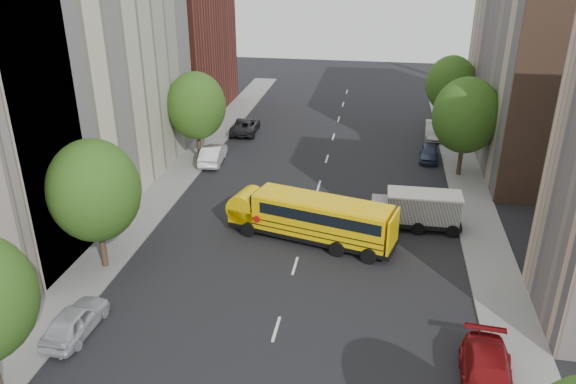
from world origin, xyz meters
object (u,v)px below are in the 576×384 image
(parked_car_4, at_px, (429,153))
(street_tree_4, at_px, (466,116))
(street_tree_5, at_px, (451,84))
(school_bus, at_px, (310,216))
(parked_car_3, at_px, (487,378))
(parked_car_5, at_px, (434,130))
(street_tree_1, at_px, (94,191))
(parked_car_0, at_px, (75,321))
(parked_car_1, at_px, (213,154))
(parked_car_2, at_px, (245,126))
(safari_truck, at_px, (416,209))
(street_tree_2, at_px, (196,106))

(parked_car_4, bearing_deg, street_tree_4, -51.40)
(street_tree_5, distance_m, school_bus, 27.02)
(parked_car_3, distance_m, parked_car_5, 34.16)
(street_tree_1, bearing_deg, street_tree_5, 53.75)
(street_tree_4, xyz_separation_m, parked_car_4, (-2.20, 3.22, -4.43))
(parked_car_4, bearing_deg, parked_car_0, -119.87)
(street_tree_4, xyz_separation_m, parked_car_1, (-20.60, -0.59, -4.29))
(parked_car_0, distance_m, parked_car_1, 23.32)
(parked_car_1, bearing_deg, parked_car_2, -100.56)
(street_tree_1, bearing_deg, parked_car_3, -17.93)
(safari_truck, bearing_deg, street_tree_1, -156.33)
(street_tree_2, height_order, parked_car_2, street_tree_2)
(street_tree_2, xyz_separation_m, school_bus, (11.43, -12.68, -3.13))
(street_tree_2, distance_m, street_tree_4, 22.00)
(street_tree_4, relative_size, parked_car_3, 1.50)
(street_tree_2, height_order, parked_car_4, street_tree_2)
(safari_truck, bearing_deg, parked_car_3, -81.18)
(parked_car_3, bearing_deg, street_tree_5, 92.47)
(street_tree_5, xyz_separation_m, safari_truck, (-3.83, -21.85, -3.35))
(street_tree_5, relative_size, parked_car_1, 1.57)
(safari_truck, relative_size, parked_car_4, 1.58)
(safari_truck, relative_size, parked_car_1, 1.26)
(parked_car_2, relative_size, parked_car_5, 1.13)
(street_tree_1, relative_size, street_tree_4, 0.98)
(parked_car_0, bearing_deg, parked_car_1, -88.23)
(parked_car_0, relative_size, parked_car_5, 0.93)
(street_tree_1, distance_m, parked_car_0, 7.40)
(street_tree_2, xyz_separation_m, safari_truck, (18.17, -9.85, -3.47))
(parked_car_3, bearing_deg, school_bus, 132.09)
(school_bus, xyz_separation_m, parked_car_1, (-10.03, 12.09, -0.91))
(street_tree_1, xyz_separation_m, street_tree_5, (22.00, 30.00, -0.25))
(street_tree_1, xyz_separation_m, parked_car_5, (20.60, 27.49, -4.19))
(street_tree_4, xyz_separation_m, parked_car_2, (-19.80, 7.91, -4.35))
(street_tree_4, bearing_deg, parked_car_3, -93.25)
(street_tree_4, bearing_deg, safari_truck, -111.25)
(street_tree_2, bearing_deg, safari_truck, -28.46)
(school_bus, bearing_deg, parked_car_0, -117.21)
(school_bus, relative_size, parked_car_5, 2.38)
(parked_car_2, xyz_separation_m, parked_car_3, (18.40, -32.57, 0.06))
(parked_car_2, bearing_deg, parked_car_0, 84.97)
(street_tree_5, bearing_deg, parked_car_4, -104.07)
(school_bus, xyz_separation_m, safari_truck, (6.74, 2.84, -0.35))
(street_tree_5, height_order, parked_car_5, street_tree_5)
(parked_car_2, distance_m, parked_car_3, 37.41)
(school_bus, bearing_deg, street_tree_4, 64.73)
(street_tree_4, relative_size, parked_car_5, 1.75)
(school_bus, distance_m, parked_car_3, 15.11)
(safari_truck, xyz_separation_m, parked_car_3, (2.43, -14.82, -0.57))
(parked_car_3, bearing_deg, street_tree_4, 91.41)
(street_tree_5, xyz_separation_m, parked_car_5, (-1.40, -2.51, -3.94))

